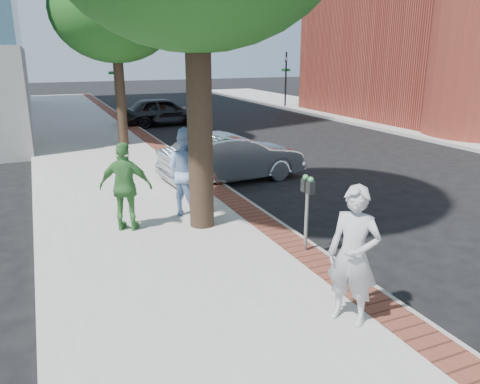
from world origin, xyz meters
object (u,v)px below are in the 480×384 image
person_gray (353,256)px  person_officer (186,171)px  parking_meter (307,198)px  sedan_silver (233,158)px  person_green (126,187)px  bg_car (163,111)px

person_gray → person_officer: person_officer is taller
person_gray → person_officer: size_ratio=0.97×
parking_meter → sedan_silver: 5.79m
person_officer → sedan_silver: 3.61m
person_green → bg_car: person_green is taller
person_gray → bg_car: 20.14m
person_green → bg_car: size_ratio=0.42×
person_green → person_officer: bearing=-136.4°
sedan_silver → bg_car: (0.93, 11.96, 0.03)m
person_officer → bg_car: size_ratio=0.46×
person_green → bg_car: bearing=-81.7°
bg_car → person_officer: bearing=165.3°
parking_meter → person_gray: person_gray is taller
parking_meter → person_officer: bearing=115.6°
sedan_silver → bg_car: bg_car is taller
parking_meter → sedan_silver: bearing=81.2°
parking_meter → person_officer: size_ratio=0.73×
person_gray → bg_car: (2.50, 19.98, -0.38)m
person_gray → bg_car: person_gray is taller
person_officer → sedan_silver: size_ratio=0.46×
bg_car → sedan_silver: bearing=173.2°
parking_meter → person_gray: (-0.69, -2.32, -0.07)m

